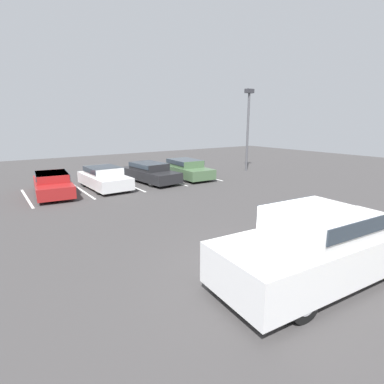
% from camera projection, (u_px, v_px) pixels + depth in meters
% --- Properties ---
extents(ground_plane, '(60.00, 60.00, 0.00)m').
position_uv_depth(ground_plane, '(267.00, 274.00, 7.70)').
color(ground_plane, '#423F3F').
extents(stall_stripe_a, '(0.12, 4.59, 0.01)m').
position_uv_depth(stall_stripe_a, '(27.00, 198.00, 15.31)').
color(stall_stripe_a, white).
rests_on(stall_stripe_a, ground_plane).
extents(stall_stripe_b, '(0.12, 4.59, 0.01)m').
position_uv_depth(stall_stripe_b, '(83.00, 191.00, 16.87)').
color(stall_stripe_b, white).
rests_on(stall_stripe_b, ground_plane).
extents(stall_stripe_c, '(0.12, 4.59, 0.01)m').
position_uv_depth(stall_stripe_c, '(129.00, 185.00, 18.42)').
color(stall_stripe_c, white).
rests_on(stall_stripe_c, ground_plane).
extents(stall_stripe_d, '(0.12, 4.59, 0.01)m').
position_uv_depth(stall_stripe_d, '(169.00, 180.00, 19.98)').
color(stall_stripe_d, white).
rests_on(stall_stripe_d, ground_plane).
extents(stall_stripe_e, '(0.12, 4.59, 0.01)m').
position_uv_depth(stall_stripe_e, '(202.00, 176.00, 21.53)').
color(stall_stripe_e, white).
rests_on(stall_stripe_e, ground_plane).
extents(pickup_truck, '(5.98, 2.56, 1.83)m').
position_uv_depth(pickup_truck, '(324.00, 244.00, 7.30)').
color(pickup_truck, white).
rests_on(pickup_truck, ground_plane).
extents(parked_sedan_a, '(2.16, 4.57, 1.18)m').
position_uv_depth(parked_sedan_a, '(53.00, 183.00, 15.91)').
color(parked_sedan_a, maroon).
rests_on(parked_sedan_a, ground_plane).
extents(parked_sedan_b, '(1.98, 4.27, 1.26)m').
position_uv_depth(parked_sedan_b, '(104.00, 177.00, 17.38)').
color(parked_sedan_b, silver).
rests_on(parked_sedan_b, ground_plane).
extents(parked_sedan_c, '(2.18, 4.84, 1.24)m').
position_uv_depth(parked_sedan_c, '(150.00, 172.00, 19.27)').
color(parked_sedan_c, '#232326').
rests_on(parked_sedan_c, ground_plane).
extents(parked_sedan_d, '(2.01, 4.76, 1.26)m').
position_uv_depth(parked_sedan_d, '(185.00, 168.00, 20.72)').
color(parked_sedan_d, '#4C6B47').
rests_on(parked_sedan_d, ground_plane).
extents(light_post, '(0.70, 0.36, 6.20)m').
position_uv_depth(light_post, '(248.00, 121.00, 22.96)').
color(light_post, '#515156').
rests_on(light_post, ground_plane).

